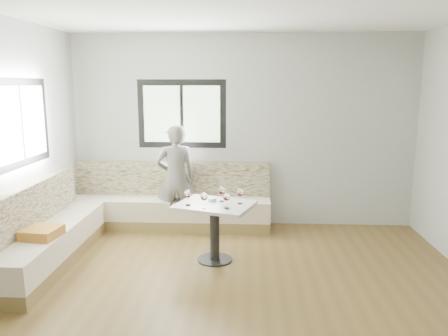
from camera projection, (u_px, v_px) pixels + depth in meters
The scene contains 10 objects.
room at pixel (232, 158), 4.03m from camera, with size 5.01×5.01×2.81m.
banquette at pixel (123, 217), 5.83m from camera, with size 2.90×2.80×0.95m.
table at pixel (215, 218), 5.14m from camera, with size 1.02×0.90×0.70m.
person at pixel (176, 178), 6.21m from camera, with size 0.56×0.37×1.53m, color #66615E.
olive_ramekin at pixel (212, 199), 5.22m from camera, with size 0.10×0.10×0.04m.
wine_glass_a at pixel (188, 194), 5.01m from camera, with size 0.08×0.08×0.19m.
wine_glass_b at pixel (204, 197), 4.91m from camera, with size 0.08×0.08×0.19m.
wine_glass_c at pixel (227, 197), 4.89m from camera, with size 0.08×0.08×0.19m.
wine_glass_d at pixel (222, 191), 5.18m from camera, with size 0.08×0.08×0.19m.
wine_glass_e at pixel (240, 193), 5.09m from camera, with size 0.08×0.08×0.19m.
Camera 1 is at (0.06, -3.89, 2.08)m, focal length 35.00 mm.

